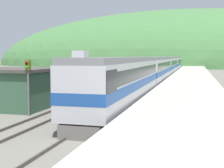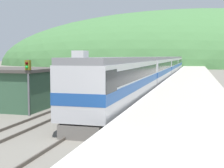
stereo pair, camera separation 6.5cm
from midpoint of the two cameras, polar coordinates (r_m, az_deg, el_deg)
name	(u,v)px [view 2 (the right image)]	position (r m, az deg, el deg)	size (l,w,h in m)	color
track_main	(168,76)	(68.36, 10.28, 1.43)	(1.52, 180.00, 0.16)	#4C443D
track_siding	(149,76)	(68.86, 6.72, 1.51)	(1.52, 180.00, 0.16)	#4C443D
platform	(192,82)	(48.14, 14.37, 0.41)	(6.81, 140.00, 1.10)	#BCB5A5
distant_hills	(183,66)	(149.41, 12.94, 3.29)	(186.39, 83.87, 50.97)	#477A42
station_shed	(8,88)	(27.89, -18.50, -0.62)	(7.87, 6.28, 3.33)	#385B42
express_train_lead_car	(123,81)	(25.42, 2.04, 0.57)	(3.00, 20.60, 4.62)	black
carriage_second	(156,70)	(46.63, 8.05, 2.56)	(2.99, 20.27, 4.26)	black
carriage_third	(168,66)	(67.65, 10.27, 3.29)	(2.99, 20.27, 4.26)	black
carriage_fourth	(175,64)	(88.74, 11.44, 3.68)	(2.99, 20.27, 4.26)	black
siding_train	(133,72)	(51.51, 3.88, 2.26)	(2.90, 40.46, 3.48)	black
signal_post_siding	(28,76)	(23.18, -15.02, 1.47)	(0.36, 0.42, 4.10)	slate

